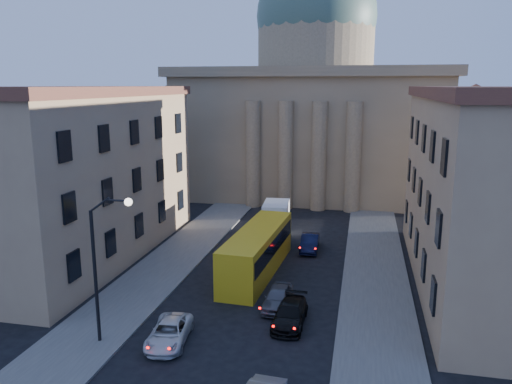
% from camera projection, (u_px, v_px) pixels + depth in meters
% --- Properties ---
extents(sidewalk_left, '(5.00, 60.00, 0.15)m').
position_uv_depth(sidewalk_left, '(153.00, 277.00, 39.03)').
color(sidewalk_left, '#56534F').
rests_on(sidewalk_left, ground).
extents(sidewalk_right, '(5.00, 60.00, 0.15)m').
position_uv_depth(sidewalk_right, '(376.00, 296.00, 35.52)').
color(sidewalk_right, '#56534F').
rests_on(sidewalk_right, ground).
extents(church, '(68.02, 28.76, 36.60)m').
position_uv_depth(church, '(314.00, 106.00, 70.61)').
color(church, '#7C684C').
rests_on(church, ground).
extents(building_left, '(11.60, 26.60, 14.70)m').
position_uv_depth(building_left, '(77.00, 172.00, 43.07)').
color(building_left, tan).
rests_on(building_left, ground).
extents(building_right, '(11.60, 26.60, 14.70)m').
position_uv_depth(building_right, '(501.00, 189.00, 36.04)').
color(building_right, tan).
rests_on(building_right, ground).
extents(street_lamp, '(2.62, 0.44, 8.83)m').
position_uv_depth(street_lamp, '(102.00, 258.00, 28.06)').
color(street_lamp, black).
rests_on(street_lamp, ground).
extents(car_left_mid, '(2.69, 4.82, 1.28)m').
position_uv_depth(car_left_mid, '(169.00, 333.00, 29.13)').
color(car_left_mid, silver).
rests_on(car_left_mid, ground).
extents(car_right_mid, '(1.96, 4.71, 1.36)m').
position_uv_depth(car_right_mid, '(290.00, 314.00, 31.41)').
color(car_right_mid, black).
rests_on(car_right_mid, ground).
extents(car_right_far, '(1.81, 4.28, 1.45)m').
position_uv_depth(car_right_far, '(278.00, 297.00, 33.76)').
color(car_right_far, '#515055').
rests_on(car_right_far, ground).
extents(car_right_distant, '(1.68, 4.48, 1.46)m').
position_uv_depth(car_right_distant, '(310.00, 243.00, 45.51)').
color(car_right_distant, black).
rests_on(car_right_distant, ground).
extents(city_bus, '(3.64, 12.73, 3.55)m').
position_uv_depth(city_bus, '(257.00, 250.00, 39.91)').
color(city_bus, gold).
rests_on(city_bus, ground).
extents(box_truck, '(2.85, 6.25, 3.34)m').
position_uv_depth(box_truck, '(275.00, 222.00, 49.16)').
color(box_truck, white).
rests_on(box_truck, ground).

